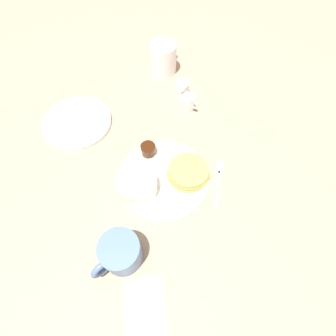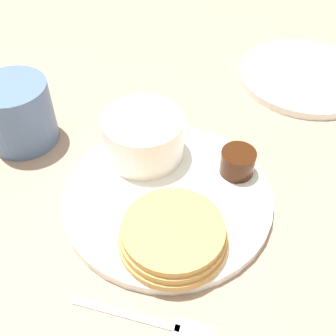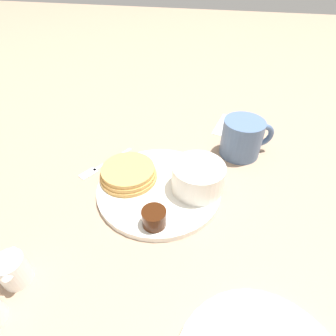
{
  "view_description": "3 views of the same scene",
  "coord_description": "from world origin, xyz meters",
  "views": [
    {
      "loc": [
        -0.32,
        0.1,
        0.65
      ],
      "look_at": [
        0.0,
        -0.01,
        0.05
      ],
      "focal_mm": 28.0,
      "sensor_mm": 36.0,
      "label": 1
    },
    {
      "loc": [
        -0.08,
        -0.32,
        0.39
      ],
      "look_at": [
        0.0,
        0.01,
        0.04
      ],
      "focal_mm": 45.0,
      "sensor_mm": 36.0,
      "label": 2
    },
    {
      "loc": [
        0.37,
        0.1,
        0.38
      ],
      "look_at": [
        -0.02,
        0.02,
        0.05
      ],
      "focal_mm": 28.0,
      "sensor_mm": 36.0,
      "label": 3
    }
  ],
  "objects": [
    {
      "name": "ground_plane",
      "position": [
        0.0,
        0.0,
        0.0
      ],
      "size": [
        4.0,
        4.0,
        0.0
      ],
      "primitive_type": "plane",
      "color": "#9E7F66"
    },
    {
      "name": "plate",
      "position": [
        0.0,
        0.0,
        0.01
      ],
      "size": [
        0.25,
        0.25,
        0.01
      ],
      "color": "white",
      "rests_on": "ground_plane"
    },
    {
      "name": "pancake_stack",
      "position": [
        -0.01,
        -0.07,
        0.03
      ],
      "size": [
        0.12,
        0.12,
        0.03
      ],
      "color": "tan",
      "rests_on": "plate"
    },
    {
      "name": "bowl",
      "position": [
        -0.01,
        0.08,
        0.04
      ],
      "size": [
        0.1,
        0.1,
        0.06
      ],
      "color": "white",
      "rests_on": "plate"
    },
    {
      "name": "syrup_cup",
      "position": [
        0.09,
        0.02,
        0.03
      ],
      "size": [
        0.04,
        0.04,
        0.03
      ],
      "color": "#38190A",
      "rests_on": "plate"
    },
    {
      "name": "butter_ramekin",
      "position": [
        -0.0,
        0.09,
        0.03
      ],
      "size": [
        0.05,
        0.05,
        0.04
      ],
      "color": "white",
      "rests_on": "plate"
    },
    {
      "name": "coffee_mug",
      "position": [
        -0.17,
        0.16,
        0.04
      ],
      "size": [
        0.09,
        0.12,
        0.09
      ],
      "color": "slate",
      "rests_on": "ground_plane"
    },
    {
      "name": "creamer_pitcher_near",
      "position": [
        0.23,
        -0.16,
        0.03
      ],
      "size": [
        0.06,
        0.04,
        0.05
      ],
      "color": "white",
      "rests_on": "ground_plane"
    },
    {
      "name": "creamer_pitcher_far",
      "position": [
        0.29,
        -0.16,
        0.03
      ],
      "size": [
        0.06,
        0.04,
        0.06
      ],
      "color": "white",
      "rests_on": "ground_plane"
    },
    {
      "name": "fork",
      "position": [
        -0.04,
        -0.15,
        0.0
      ],
      "size": [
        0.13,
        0.08,
        0.0
      ],
      "color": "silver",
      "rests_on": "ground_plane"
    },
    {
      "name": "napkin",
      "position": [
        -0.28,
        0.14,
        0.0
      ],
      "size": [
        0.13,
        0.11,
        0.0
      ],
      "color": "white",
      "rests_on": "ground_plane"
    },
    {
      "name": "second_mug",
      "position": [
        0.43,
        -0.14,
        0.05
      ],
      "size": [
        0.1,
        0.11,
        0.1
      ],
      "color": "white",
      "rests_on": "ground_plane"
    },
    {
      "name": "far_plate",
      "position": [
        0.28,
        0.19,
        0.01
      ],
      "size": [
        0.21,
        0.21,
        0.01
      ],
      "color": "white",
      "rests_on": "ground_plane"
    }
  ]
}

